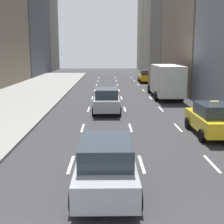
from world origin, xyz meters
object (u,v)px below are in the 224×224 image
at_px(taxi_lead, 212,119).
at_px(taxi_second, 146,76).
at_px(sedan_silver_behind, 106,164).
at_px(box_truck, 165,80).
at_px(sedan_black_near, 107,100).

height_order(taxi_lead, taxi_second, same).
bearing_deg(sedan_silver_behind, taxi_lead, 49.73).
xyz_separation_m(sedan_silver_behind, box_truck, (5.60, 20.48, 0.84)).
bearing_deg(taxi_second, sedan_silver_behind, -98.96).
bearing_deg(taxi_lead, sedan_silver_behind, -130.27).
distance_m(taxi_lead, sedan_black_near, 8.53).
height_order(taxi_second, box_truck, box_truck).
bearing_deg(sedan_silver_behind, box_truck, 74.71).
bearing_deg(box_truck, taxi_second, 90.00).
xyz_separation_m(taxi_second, box_truck, (0.00, -15.02, 0.83)).
relative_size(taxi_lead, sedan_black_near, 0.95).
bearing_deg(box_truck, sedan_black_near, -126.98).
height_order(taxi_second, sedan_black_near, taxi_second).
height_order(sedan_black_near, box_truck, box_truck).
xyz_separation_m(sedan_black_near, sedan_silver_behind, (-0.00, -13.04, -0.03)).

